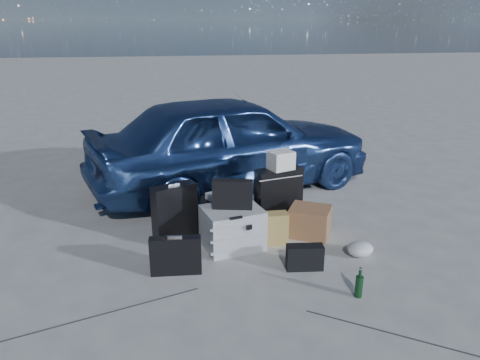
% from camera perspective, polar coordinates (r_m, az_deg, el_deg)
% --- Properties ---
extents(ground, '(60.00, 60.00, 0.00)m').
position_cam_1_polar(ground, '(4.81, 2.62, -10.98)').
color(ground, '#A9A8A4').
rests_on(ground, ground).
extents(car, '(4.47, 2.86, 1.42)m').
position_cam_1_polar(car, '(6.84, -1.03, 4.66)').
color(car, '#335495').
rests_on(car, ground).
extents(pelican_case, '(0.72, 0.63, 0.45)m').
position_cam_1_polar(pelican_case, '(5.18, -0.93, -5.82)').
color(pelican_case, '#AEB1B4').
rests_on(pelican_case, ground).
extents(laptop_bag, '(0.44, 0.20, 0.32)m').
position_cam_1_polar(laptop_bag, '(5.04, -0.92, -1.76)').
color(laptop_bag, black).
rests_on(laptop_bag, pelican_case).
extents(briefcase, '(0.51, 0.15, 0.39)m').
position_cam_1_polar(briefcase, '(4.71, -7.84, -9.12)').
color(briefcase, black).
rests_on(briefcase, ground).
extents(suitcase_left, '(0.53, 0.38, 0.66)m').
position_cam_1_polar(suitcase_left, '(5.36, -7.95, -3.93)').
color(suitcase_left, black).
rests_on(suitcase_left, ground).
extents(suitcase_right, '(0.61, 0.33, 0.69)m').
position_cam_1_polar(suitcase_right, '(5.78, 4.72, -1.90)').
color(suitcase_right, black).
rests_on(suitcase_right, ground).
extents(white_carton, '(0.34, 0.30, 0.22)m').
position_cam_1_polar(white_carton, '(5.63, 5.02, 2.41)').
color(white_carton, silver).
rests_on(white_carton, suitcase_right).
extents(duffel_bag, '(0.65, 0.34, 0.31)m').
position_cam_1_polar(duffel_bag, '(5.79, -1.62, -3.80)').
color(duffel_bag, black).
rests_on(duffel_bag, ground).
extents(flat_box_white, '(0.54, 0.49, 0.08)m').
position_cam_1_polar(flat_box_white, '(5.72, -1.52, -2.00)').
color(flat_box_white, silver).
rests_on(flat_box_white, duffel_bag).
extents(flat_box_black, '(0.28, 0.20, 0.06)m').
position_cam_1_polar(flat_box_black, '(5.69, -1.57, -1.39)').
color(flat_box_black, black).
rests_on(flat_box_black, flat_box_white).
extents(kraft_bag, '(0.28, 0.17, 0.37)m').
position_cam_1_polar(kraft_bag, '(5.28, 4.30, -5.90)').
color(kraft_bag, '#A78B48').
rests_on(kraft_bag, ground).
extents(cardboard_box, '(0.58, 0.56, 0.34)m').
position_cam_1_polar(cardboard_box, '(5.53, 8.49, -5.00)').
color(cardboard_box, brown).
rests_on(cardboard_box, ground).
extents(plastic_bag, '(0.35, 0.33, 0.16)m').
position_cam_1_polar(plastic_bag, '(5.20, 14.47, -8.14)').
color(plastic_bag, '#B9BCC0').
rests_on(plastic_bag, ground).
extents(messenger_bag, '(0.38, 0.18, 0.26)m').
position_cam_1_polar(messenger_bag, '(4.82, 7.89, -9.31)').
color(messenger_bag, black).
rests_on(messenger_bag, ground).
extents(green_bottle, '(0.09, 0.09, 0.28)m').
position_cam_1_polar(green_bottle, '(4.46, 14.34, -12.07)').
color(green_bottle, black).
rests_on(green_bottle, ground).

